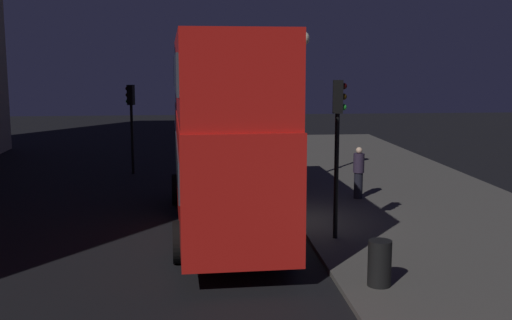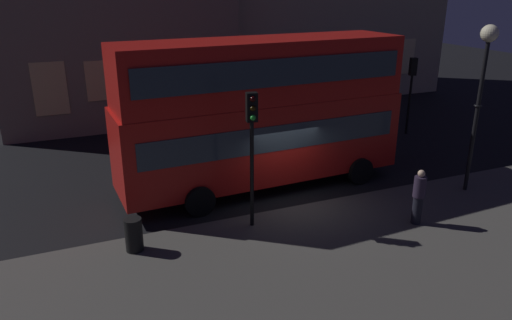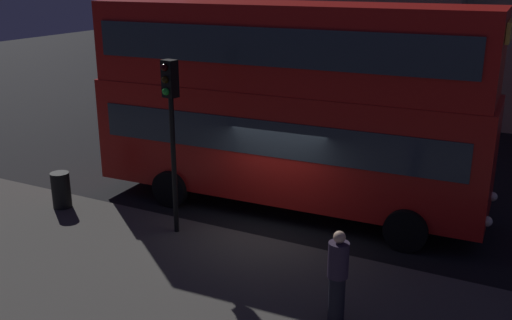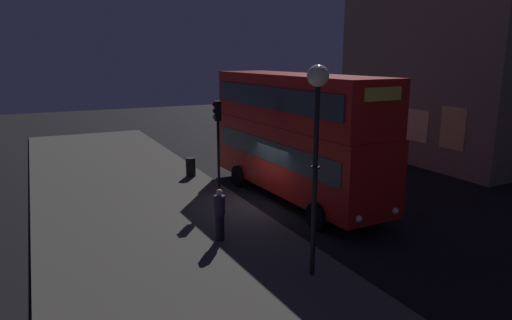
{
  "view_description": "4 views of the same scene",
  "coord_description": "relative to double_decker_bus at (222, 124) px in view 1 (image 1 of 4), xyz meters",
  "views": [
    {
      "loc": [
        -17.81,
        2.53,
        4.74
      ],
      "look_at": [
        -0.48,
        0.86,
        2.03
      ],
      "focal_mm": 43.77,
      "sensor_mm": 36.0,
      "label": 1
    },
    {
      "loc": [
        -7.11,
        -13.7,
        7.21
      ],
      "look_at": [
        -0.86,
        1.16,
        1.36
      ],
      "focal_mm": 34.18,
      "sensor_mm": 36.0,
      "label": 2
    },
    {
      "loc": [
        5.8,
        -11.94,
        6.21
      ],
      "look_at": [
        -0.93,
        1.14,
        1.46
      ],
      "focal_mm": 41.22,
      "sensor_mm": 36.0,
      "label": 3
    },
    {
      "loc": [
        16.12,
        -8.22,
        6.15
      ],
      "look_at": [
        -1.19,
        0.34,
        1.72
      ],
      "focal_mm": 31.63,
      "sensor_mm": 36.0,
      "label": 4
    }
  ],
  "objects": [
    {
      "name": "traffic_light_near_kerb",
      "position": [
        -1.58,
        -2.94,
        0.07
      ],
      "size": [
        0.36,
        0.38,
        4.19
      ],
      "rotation": [
        0.0,
        0.0,
        -0.17
      ],
      "color": "black",
      "rests_on": "sidewalk_slab"
    },
    {
      "name": "ground_plane",
      "position": [
        0.37,
        -1.8,
        -3.05
      ],
      "size": [
        80.0,
        80.0,
        0.0
      ],
      "primitive_type": "plane",
      "color": "black"
    },
    {
      "name": "sidewalk_slab",
      "position": [
        0.37,
        -6.38,
        -2.99
      ],
      "size": [
        44.0,
        8.32,
        0.12
      ],
      "primitive_type": "cube",
      "color": "#4C4944",
      "rests_on": "ground"
    },
    {
      "name": "traffic_light_far_side",
      "position": [
        9.56,
        3.5,
        -0.3
      ],
      "size": [
        0.37,
        0.39,
        3.83
      ],
      "rotation": [
        0.0,
        0.0,
        2.91
      ],
      "color": "black",
      "rests_on": "ground"
    },
    {
      "name": "street_lamp",
      "position": [
        6.66,
        -3.37,
        1.57
      ],
      "size": [
        0.58,
        0.58,
        5.84
      ],
      "color": "black",
      "rests_on": "sidewalk_slab"
    },
    {
      "name": "litter_bin",
      "position": [
        -5.21,
        -3.04,
        -2.45
      ],
      "size": [
        0.5,
        0.5,
        0.97
      ],
      "primitive_type": "cylinder",
      "color": "black",
      "rests_on": "sidewalk_slab"
    },
    {
      "name": "pedestrian",
      "position": [
        3.21,
        -4.8,
        -2.02
      ],
      "size": [
        0.38,
        0.38,
        1.78
      ],
      "rotation": [
        0.0,
        0.0,
        0.71
      ],
      "color": "black",
      "rests_on": "sidewalk_slab"
    },
    {
      "name": "double_decker_bus",
      "position": [
        0.0,
        0.0,
        0.0
      ],
      "size": [
        10.62,
        3.19,
        5.45
      ],
      "rotation": [
        0.0,
        0.0,
        0.04
      ],
      "color": "red",
      "rests_on": "ground"
    }
  ]
}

